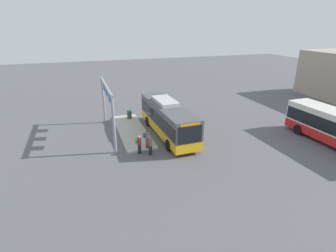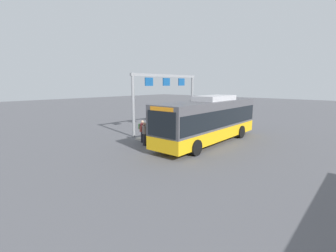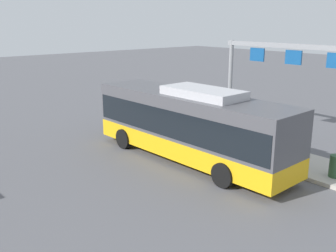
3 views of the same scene
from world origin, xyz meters
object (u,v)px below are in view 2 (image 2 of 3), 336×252
at_px(bus_main, 209,118).
at_px(trash_bin, 215,122).
at_px(person_waiting_mid, 144,133).
at_px(person_waiting_near, 156,129).
at_px(person_boarding, 142,131).

distance_m(bus_main, trash_bin, 6.38).
distance_m(person_waiting_mid, trash_bin, 9.40).
bearing_deg(bus_main, trash_bin, -154.76).
bearing_deg(person_waiting_near, person_boarding, -140.83).
bearing_deg(trash_bin, person_waiting_mid, -0.32).
distance_m(person_boarding, person_waiting_mid, 1.00).
xyz_separation_m(person_waiting_near, trash_bin, (-8.20, 0.02, -0.44)).
xyz_separation_m(bus_main, person_boarding, (3.24, -3.71, -0.92)).
distance_m(bus_main, person_waiting_mid, 4.86).
bearing_deg(trash_bin, bus_main, 26.83).
relative_size(person_boarding, trash_bin, 1.86).
height_order(person_boarding, person_waiting_mid, same).
xyz_separation_m(bus_main, person_waiting_mid, (3.81, -2.88, -0.92)).
distance_m(bus_main, person_boarding, 5.01).
height_order(bus_main, person_waiting_near, bus_main).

